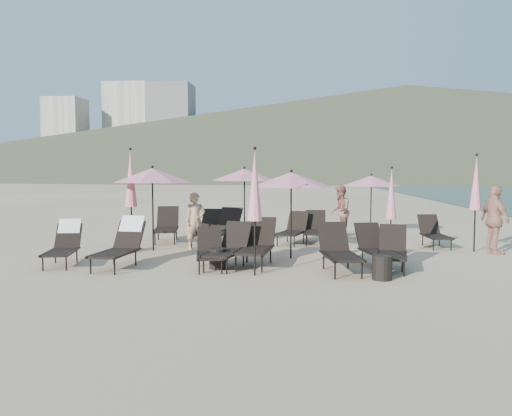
# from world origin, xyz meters

# --- Properties ---
(ground) EXTENTS (800.00, 800.00, 0.00)m
(ground) POSITION_xyz_m (0.00, 0.00, 0.00)
(ground) COLOR #D6BA8C
(ground) RESTS_ON ground
(volcanic_headland) EXTENTS (690.00, 690.00, 55.00)m
(volcanic_headland) POSITION_xyz_m (71.37, 302.62, 26.49)
(volcanic_headland) COLOR brown
(volcanic_headland) RESTS_ON ground
(hotel_skyline) EXTENTS (109.00, 82.00, 55.00)m
(hotel_skyline) POSITION_xyz_m (-93.62, 271.21, 24.18)
(hotel_skyline) COLOR beige
(hotel_skyline) RESTS_ON ground
(lounger_0) EXTENTS (0.91, 1.68, 1.00)m
(lounger_0) POSITION_xyz_m (-5.27, 0.19, 0.48)
(lounger_0) COLOR black
(lounger_0) RESTS_ON ground
(lounger_1) EXTENTS (0.77, 1.80, 1.10)m
(lounger_1) POSITION_xyz_m (-3.84, 0.02, 0.52)
(lounger_1) COLOR black
(lounger_1) RESTS_ON ground
(lounger_2) EXTENTS (0.98, 1.77, 0.96)m
(lounger_2) POSITION_xyz_m (-1.43, 0.23, 0.45)
(lounger_2) COLOR black
(lounger_2) RESTS_ON ground
(lounger_3) EXTENTS (0.85, 1.86, 1.04)m
(lounger_3) POSITION_xyz_m (-0.83, 0.53, 0.49)
(lounger_3) COLOR black
(lounger_3) RESTS_ON ground
(lounger_4) EXTENTS (1.00, 1.71, 0.93)m
(lounger_4) POSITION_xyz_m (1.90, 0.66, 0.43)
(lounger_4) COLOR black
(lounger_4) RESTS_ON ground
(lounger_5) EXTENTS (0.89, 1.69, 0.92)m
(lounger_5) POSITION_xyz_m (2.17, 0.33, 0.43)
(lounger_5) COLOR black
(lounger_5) RESTS_ON ground
(lounger_6) EXTENTS (1.04, 1.91, 1.04)m
(lounger_6) POSITION_xyz_m (-4.00, 4.25, 0.49)
(lounger_6) COLOR black
(lounger_6) RESTS_ON ground
(lounger_7) EXTENTS (0.77, 1.78, 1.01)m
(lounger_7) POSITION_xyz_m (-2.59, 3.69, 0.47)
(lounger_7) COLOR black
(lounger_7) RESTS_ON ground
(lounger_8) EXTENTS (1.16, 1.97, 1.06)m
(lounger_8) POSITION_xyz_m (-2.16, 3.53, 0.50)
(lounger_8) COLOR black
(lounger_8) RESTS_ON ground
(lounger_9) EXTENTS (1.00, 1.71, 0.93)m
(lounger_9) POSITION_xyz_m (-0.09, 4.11, 0.43)
(lounger_9) COLOR black
(lounger_9) RESTS_ON ground
(lounger_10) EXTENTS (0.66, 1.66, 0.95)m
(lounger_10) POSITION_xyz_m (0.58, 4.31, 0.44)
(lounger_10) COLOR black
(lounger_10) RESTS_ON ground
(lounger_11) EXTENTS (0.69, 1.57, 0.88)m
(lounger_11) POSITION_xyz_m (3.93, 3.85, 0.41)
(lounger_11) COLOR black
(lounger_11) RESTS_ON ground
(lounger_12) EXTENTS (0.95, 1.82, 1.00)m
(lounger_12) POSITION_xyz_m (1.00, -0.03, 0.47)
(lounger_12) COLOR black
(lounger_12) RESTS_ON ground
(lounger_13) EXTENTS (0.87, 1.58, 0.86)m
(lounger_13) POSITION_xyz_m (-1.82, 0.05, 0.40)
(lounger_13) COLOR black
(lounger_13) RESTS_ON ground
(umbrella_open_0) EXTENTS (2.15, 2.15, 2.31)m
(umbrella_open_0) POSITION_xyz_m (-3.83, 2.34, 2.04)
(umbrella_open_0) COLOR black
(umbrella_open_0) RESTS_ON ground
(umbrella_open_1) EXTENTS (2.04, 2.04, 2.20)m
(umbrella_open_1) POSITION_xyz_m (-0.08, 1.51, 1.94)
(umbrella_open_1) COLOR black
(umbrella_open_1) RESTS_ON ground
(umbrella_open_2) EXTENTS (2.15, 2.15, 2.32)m
(umbrella_open_2) POSITION_xyz_m (-1.72, 5.44, 2.05)
(umbrella_open_2) COLOR black
(umbrella_open_2) RESTS_ON ground
(umbrella_open_3) EXTENTS (1.94, 1.94, 2.09)m
(umbrella_open_3) POSITION_xyz_m (2.44, 6.13, 1.85)
(umbrella_open_3) COLOR black
(umbrella_open_3) RESTS_ON ground
(umbrella_closed_0) EXTENTS (0.31, 0.31, 2.64)m
(umbrella_closed_0) POSITION_xyz_m (-0.75, -0.66, 1.84)
(umbrella_closed_0) COLOR black
(umbrella_closed_0) RESTS_ON ground
(umbrella_closed_1) EXTENTS (0.31, 0.31, 2.62)m
(umbrella_closed_1) POSITION_xyz_m (4.78, 3.03, 1.83)
(umbrella_closed_1) COLOR black
(umbrella_closed_1) RESTS_ON ground
(umbrella_closed_2) EXTENTS (0.33, 0.33, 2.79)m
(umbrella_closed_2) POSITION_xyz_m (-4.44, 2.35, 1.94)
(umbrella_closed_2) COLOR black
(umbrella_closed_2) RESTS_ON ground
(umbrella_closed_3) EXTENTS (0.27, 0.27, 2.27)m
(umbrella_closed_3) POSITION_xyz_m (2.38, 1.78, 1.58)
(umbrella_closed_3) COLOR black
(umbrella_closed_3) RESTS_ON ground
(side_table_0) EXTENTS (0.38, 0.38, 0.44)m
(side_table_0) POSITION_xyz_m (-1.64, 0.01, 0.22)
(side_table_0) COLOR black
(side_table_0) RESTS_ON ground
(side_table_1) EXTENTS (0.40, 0.40, 0.48)m
(side_table_1) POSITION_xyz_m (1.80, -0.80, 0.24)
(side_table_1) COLOR black
(side_table_1) RESTS_ON ground
(beachgoer_a) EXTENTS (0.68, 0.60, 1.57)m
(beachgoer_a) POSITION_xyz_m (-2.76, 2.76, 0.78)
(beachgoer_a) COLOR tan
(beachgoer_a) RESTS_ON ground
(beachgoer_b) EXTENTS (0.65, 0.83, 1.70)m
(beachgoer_b) POSITION_xyz_m (1.41, 5.90, 0.85)
(beachgoer_b) COLOR #9D6251
(beachgoer_b) RESTS_ON ground
(beachgoer_c) EXTENTS (0.71, 1.13, 1.79)m
(beachgoer_c) POSITION_xyz_m (5.17, 2.69, 0.90)
(beachgoer_c) COLOR tan
(beachgoer_c) RESTS_ON ground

